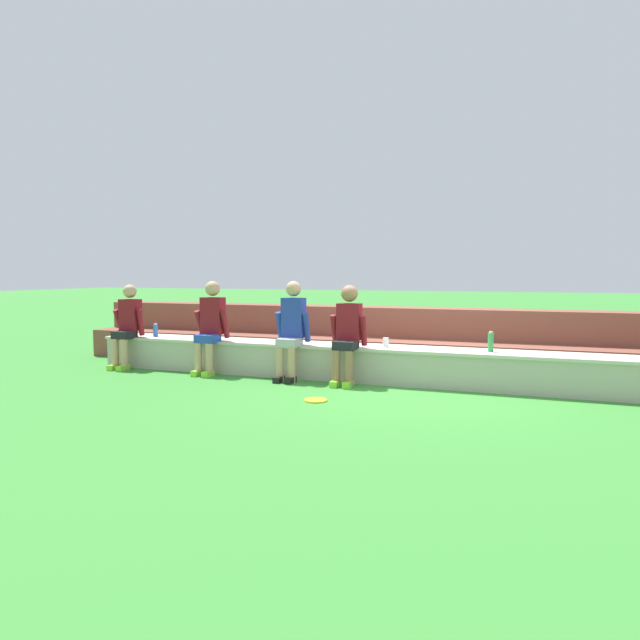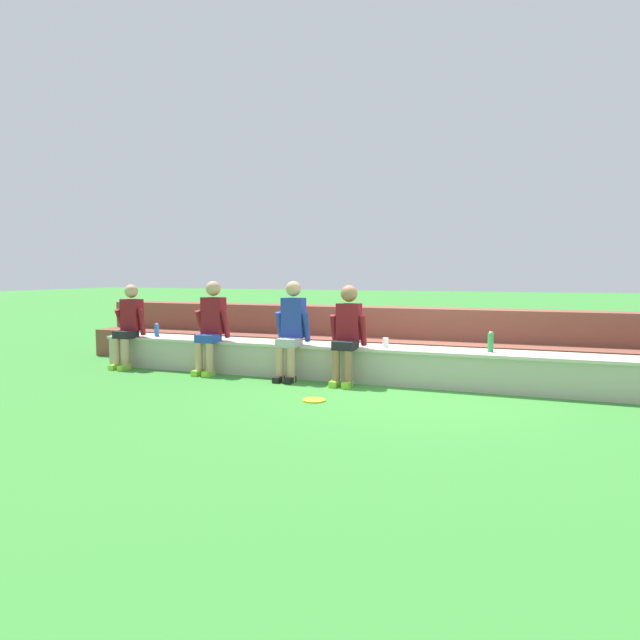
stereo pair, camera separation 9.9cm
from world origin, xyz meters
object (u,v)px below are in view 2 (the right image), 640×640
Objects in this scene: plastic_cup_right_end at (386,342)px; frisbee at (314,400)px; water_bottle_near_left at (157,330)px; person_left_of_center at (211,324)px; person_right_of_center at (347,331)px; person_far_left at (129,324)px; water_bottle_mid_left at (491,342)px; person_center at (291,328)px.

plastic_cup_right_end is 1.60m from frisbee.
frisbee is (3.27, -1.40, -0.58)m from water_bottle_near_left.
person_left_of_center is 2.52m from frisbee.
person_right_of_center is at bearing -1.12° from person_left_of_center.
water_bottle_mid_left is (5.51, 0.29, -0.09)m from person_far_left.
frisbee is at bearing -92.32° from person_right_of_center.
water_bottle_near_left is 1.65× the size of plastic_cup_right_end.
person_far_left is at bearing -176.16° from plastic_cup_right_end.
person_far_left is at bearing -179.26° from person_left_of_center.
water_bottle_near_left is at bearing 36.18° from person_far_left.
water_bottle_mid_left reaches higher than water_bottle_near_left.
frisbee is at bearing -17.52° from person_far_left.
water_bottle_mid_left is at bearing 0.35° from water_bottle_near_left.
person_right_of_center reaches higher than person_far_left.
water_bottle_near_left is at bearing 168.58° from person_left_of_center.
water_bottle_near_left is (-2.49, 0.26, -0.15)m from person_center.
frisbee is (0.79, -1.13, -0.73)m from person_center.
person_right_of_center is at bearing -0.36° from person_far_left.
person_right_of_center is 5.03× the size of water_bottle_mid_left.
person_left_of_center is at bearing -174.39° from plastic_cup_right_end.
frisbee is (-0.51, -1.42, -0.54)m from plastic_cup_right_end.
water_bottle_mid_left is 5.17m from water_bottle_near_left.
water_bottle_near_left reaches higher than frisbee.
person_right_of_center is at bearing -147.14° from plastic_cup_right_end.
water_bottle_mid_left is 1.39m from plastic_cup_right_end.
person_left_of_center reaches higher than water_bottle_mid_left.
person_right_of_center is 10.42× the size of plastic_cup_right_end.
person_center is 2.70m from water_bottle_mid_left.
frisbee is (-1.90, -1.43, -0.61)m from water_bottle_mid_left.
water_bottle_near_left is at bearing 173.95° from person_center.
person_center is at bearing -6.05° from water_bottle_near_left.
person_far_left reaches higher than water_bottle_mid_left.
water_bottle_mid_left is 2.07× the size of plastic_cup_right_end.
water_bottle_near_left is at bearing 156.90° from frisbee.
water_bottle_near_left reaches higher than plastic_cup_right_end.
person_far_left reaches higher than plastic_cup_right_end.
person_far_left is 10.27× the size of plastic_cup_right_end.
water_bottle_mid_left is 0.97× the size of frisbee.
person_center is 5.08× the size of frisbee.
person_center is at bearing 179.12° from person_right_of_center.
person_far_left is 1.50m from person_left_of_center.
person_center reaches higher than frisbee.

